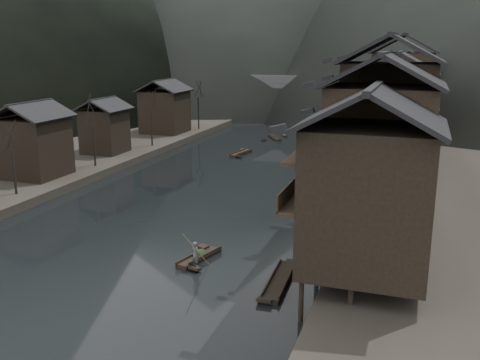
% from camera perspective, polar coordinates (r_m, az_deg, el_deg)
% --- Properties ---
extents(water, '(300.00, 300.00, 0.00)m').
position_cam_1_polar(water, '(45.26, -8.45, -5.65)').
color(water, black).
rests_on(water, ground).
extents(left_bank, '(40.00, 200.00, 1.20)m').
position_cam_1_polar(left_bank, '(96.20, -16.25, 4.99)').
color(left_bank, '#2D2823').
rests_on(left_bank, ground).
extents(stilt_houses, '(9.00, 67.60, 16.69)m').
position_cam_1_polar(stilt_houses, '(57.29, 16.32, 7.54)').
color(stilt_houses, black).
rests_on(stilt_houses, ground).
extents(left_houses, '(8.10, 53.20, 8.73)m').
position_cam_1_polar(left_houses, '(71.12, -16.02, 5.98)').
color(left_houses, black).
rests_on(left_houses, left_bank).
extents(bare_trees, '(3.92, 59.26, 7.84)m').
position_cam_1_polar(bare_trees, '(69.93, -13.22, 6.79)').
color(bare_trees, black).
rests_on(bare_trees, left_bank).
extents(moored_sampans, '(3.07, 72.87, 0.47)m').
position_cam_1_polar(moored_sampans, '(67.54, 11.80, 1.10)').
color(moored_sampans, black).
rests_on(moored_sampans, water).
extents(midriver_boats, '(16.37, 46.01, 0.45)m').
position_cam_1_polar(midriver_boats, '(96.08, 6.04, 5.23)').
color(midriver_boats, black).
rests_on(midriver_boats, water).
extents(stone_bridge, '(40.00, 6.00, 9.00)m').
position_cam_1_polar(stone_bridge, '(111.90, 8.66, 8.98)').
color(stone_bridge, '#4C4C4F').
rests_on(stone_bridge, ground).
extents(hero_sampan, '(1.99, 4.69, 0.43)m').
position_cam_1_polar(hero_sampan, '(39.59, -4.37, -8.21)').
color(hero_sampan, black).
rests_on(hero_sampan, water).
extents(cargo_heap, '(1.02, 1.34, 0.61)m').
position_cam_1_polar(cargo_heap, '(39.59, -4.34, -7.38)').
color(cargo_heap, black).
rests_on(cargo_heap, hero_sampan).
extents(boatman, '(0.79, 0.68, 1.83)m').
position_cam_1_polar(boatman, '(37.68, -4.77, -7.55)').
color(boatman, '#565659').
rests_on(boatman, hero_sampan).
extents(bamboo_pole, '(1.01, 2.73, 3.40)m').
position_cam_1_polar(bamboo_pole, '(36.70, -4.57, -3.81)').
color(bamboo_pole, '#8C7A51').
rests_on(bamboo_pole, boatman).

